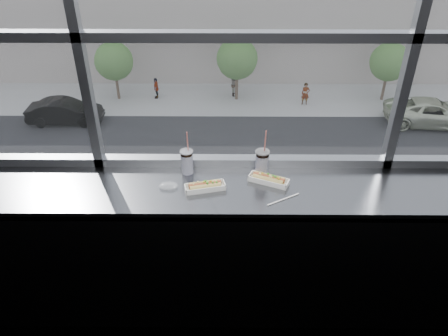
{
  "coord_description": "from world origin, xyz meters",
  "views": [
    {
      "loc": [
        -0.11,
        -1.08,
        2.76
      ],
      "look_at": [
        -0.13,
        1.23,
        1.25
      ],
      "focal_mm": 35.0,
      "sensor_mm": 36.0,
      "label": 1
    }
  ],
  "objects_px": {
    "soda_cup_left": "(187,161)",
    "car_near_c": "(214,175)",
    "tree_center": "(237,59)",
    "pedestrian_c": "(306,92)",
    "car_far_a": "(64,108)",
    "car_near_d": "(345,175)",
    "car_far_c": "(433,108)",
    "hotdog_tray_left": "(205,186)",
    "wrapper": "(168,186)",
    "pedestrian_b": "(235,83)",
    "tree_right": "(389,62)",
    "car_near_b": "(106,177)",
    "loose_straw": "(283,199)",
    "tree_left": "(114,61)",
    "pedestrian_a": "(156,86)",
    "soda_cup_right": "(262,162)",
    "hotdog_tray_right": "(269,179)"
  },
  "relations": [
    {
      "from": "loose_straw",
      "to": "car_near_b",
      "type": "distance_m",
      "value": 20.88
    },
    {
      "from": "tree_center",
      "to": "car_far_c",
      "type": "bearing_deg",
      "value": -17.05
    },
    {
      "from": "hotdog_tray_left",
      "to": "hotdog_tray_right",
      "type": "xyz_separation_m",
      "value": [
        0.42,
        0.08,
        0.0
      ]
    },
    {
      "from": "car_far_a",
      "to": "tree_right",
      "type": "relative_size",
      "value": 1.49
    },
    {
      "from": "car_near_b",
      "to": "tree_left",
      "type": "height_order",
      "value": "tree_left"
    },
    {
      "from": "wrapper",
      "to": "car_near_c",
      "type": "xyz_separation_m",
      "value": [
        -0.26,
        16.28,
        -10.92
      ]
    },
    {
      "from": "car_near_b",
      "to": "loose_straw",
      "type": "bearing_deg",
      "value": -162.1
    },
    {
      "from": "hotdog_tray_left",
      "to": "car_far_a",
      "type": "xyz_separation_m",
      "value": [
        -10.78,
        24.3,
        -10.98
      ]
    },
    {
      "from": "soda_cup_left",
      "to": "tree_left",
      "type": "xyz_separation_m",
      "value": [
        -7.94,
        28.1,
        -9.23
      ]
    },
    {
      "from": "pedestrian_c",
      "to": "pedestrian_a",
      "type": "distance_m",
      "value": 11.12
    },
    {
      "from": "hotdog_tray_right",
      "to": "pedestrian_b",
      "type": "height_order",
      "value": "hotdog_tray_right"
    },
    {
      "from": "soda_cup_left",
      "to": "loose_straw",
      "type": "bearing_deg",
      "value": -26.04
    },
    {
      "from": "hotdog_tray_left",
      "to": "car_near_c",
      "type": "bearing_deg",
      "value": 78.32
    },
    {
      "from": "wrapper",
      "to": "car_far_c",
      "type": "xyz_separation_m",
      "value": [
        14.13,
        24.28,
        -10.91
      ]
    },
    {
      "from": "soda_cup_left",
      "to": "car_near_c",
      "type": "height_order",
      "value": "soda_cup_left"
    },
    {
      "from": "car_near_b",
      "to": "tree_right",
      "type": "height_order",
      "value": "tree_right"
    },
    {
      "from": "hotdog_tray_right",
      "to": "car_far_a",
      "type": "distance_m",
      "value": 28.85
    },
    {
      "from": "car_near_c",
      "to": "tree_center",
      "type": "relative_size",
      "value": 1.46
    },
    {
      "from": "wrapper",
      "to": "car_far_a",
      "type": "bearing_deg",
      "value": 113.48
    },
    {
      "from": "pedestrian_b",
      "to": "tree_right",
      "type": "bearing_deg",
      "value": -93.92
    },
    {
      "from": "car_near_c",
      "to": "car_far_c",
      "type": "xyz_separation_m",
      "value": [
        14.39,
        8.0,
        0.01
      ]
    },
    {
      "from": "tree_left",
      "to": "soda_cup_left",
      "type": "bearing_deg",
      "value": -74.23
    },
    {
      "from": "car_near_c",
      "to": "soda_cup_right",
      "type": "bearing_deg",
      "value": -172.54
    },
    {
      "from": "soda_cup_right",
      "to": "tree_right",
      "type": "height_order",
      "value": "soda_cup_right"
    },
    {
      "from": "hotdog_tray_right",
      "to": "tree_center",
      "type": "height_order",
      "value": "hotdog_tray_right"
    },
    {
      "from": "tree_right",
      "to": "pedestrian_a",
      "type": "bearing_deg",
      "value": 179.46
    },
    {
      "from": "car_near_c",
      "to": "car_near_b",
      "type": "relative_size",
      "value": 1.21
    },
    {
      "from": "wrapper",
      "to": "car_near_b",
      "type": "height_order",
      "value": "wrapper"
    },
    {
      "from": "pedestrian_a",
      "to": "pedestrian_b",
      "type": "xyz_separation_m",
      "value": [
        5.95,
        0.6,
        0.06
      ]
    },
    {
      "from": "car_near_b",
      "to": "pedestrian_a",
      "type": "relative_size",
      "value": 2.97
    },
    {
      "from": "car_far_a",
      "to": "car_near_d",
      "type": "relative_size",
      "value": 0.95
    },
    {
      "from": "car_near_c",
      "to": "tree_center",
      "type": "xyz_separation_m",
      "value": [
        1.35,
        12.0,
        1.97
      ]
    },
    {
      "from": "hotdog_tray_right",
      "to": "tree_left",
      "type": "bearing_deg",
      "value": 130.31
    },
    {
      "from": "car_near_b",
      "to": "car_near_c",
      "type": "bearing_deg",
      "value": -93.98
    },
    {
      "from": "wrapper",
      "to": "tree_center",
      "type": "xyz_separation_m",
      "value": [
        1.09,
        28.28,
        -8.95
      ]
    },
    {
      "from": "car_near_c",
      "to": "car_far_c",
      "type": "height_order",
      "value": "car_far_c"
    },
    {
      "from": "tree_center",
      "to": "pedestrian_c",
      "type": "bearing_deg",
      "value": -9.75
    },
    {
      "from": "car_near_c",
      "to": "tree_left",
      "type": "distance_m",
      "value": 14.3
    },
    {
      "from": "hotdog_tray_left",
      "to": "pedestrian_a",
      "type": "xyz_separation_m",
      "value": [
        -5.2,
        28.46,
        -11.13
      ]
    },
    {
      "from": "car_far_a",
      "to": "tree_center",
      "type": "height_order",
      "value": "tree_center"
    },
    {
      "from": "car_far_c",
      "to": "pedestrian_b",
      "type": "distance_m",
      "value": 13.98
    },
    {
      "from": "pedestrian_b",
      "to": "wrapper",
      "type": "bearing_deg",
      "value": 178.05
    },
    {
      "from": "loose_straw",
      "to": "car_far_a",
      "type": "bearing_deg",
      "value": 84.6
    },
    {
      "from": "soda_cup_left",
      "to": "tree_right",
      "type": "bearing_deg",
      "value": 66.92
    },
    {
      "from": "car_near_c",
      "to": "car_far_a",
      "type": "xyz_separation_m",
      "value": [
        -10.29,
        8.0,
        -0.05
      ]
    },
    {
      "from": "car_far_c",
      "to": "soda_cup_left",
      "type": "bearing_deg",
      "value": 154.66
    },
    {
      "from": "hotdog_tray_right",
      "to": "soda_cup_left",
      "type": "relative_size",
      "value": 0.85
    },
    {
      "from": "soda_cup_left",
      "to": "car_far_c",
      "type": "relative_size",
      "value": 0.05
    },
    {
      "from": "pedestrian_c",
      "to": "car_near_d",
      "type": "bearing_deg",
      "value": -88.21
    },
    {
      "from": "car_near_d",
      "to": "pedestrian_a",
      "type": "xyz_separation_m",
      "value": [
        -11.42,
        12.16,
        -0.21
      ]
    }
  ]
}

